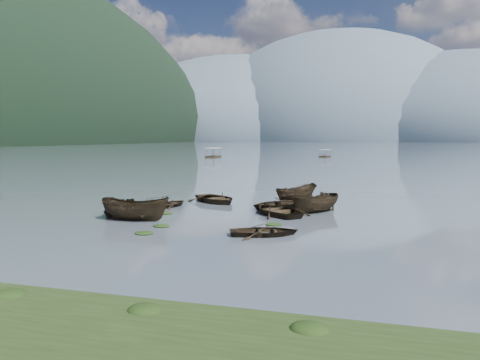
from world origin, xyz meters
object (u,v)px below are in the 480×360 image
(rowboat_0, at_px, (124,212))
(pontoon_centre, at_px, (325,157))
(pontoon_left, at_px, (213,157))
(rowboat_3, at_px, (278,215))

(rowboat_0, distance_m, pontoon_centre, 105.10)
(rowboat_0, distance_m, pontoon_left, 98.46)
(rowboat_0, relative_size, rowboat_3, 0.98)
(rowboat_3, distance_m, pontoon_centre, 103.11)
(rowboat_0, height_order, pontoon_left, pontoon_left)
(rowboat_0, height_order, pontoon_centre, pontoon_centre)
(rowboat_3, distance_m, pontoon_left, 99.93)
(pontoon_left, relative_size, pontoon_centre, 1.24)
(rowboat_3, bearing_deg, pontoon_centre, -127.87)
(pontoon_left, distance_m, pontoon_centre, 31.91)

